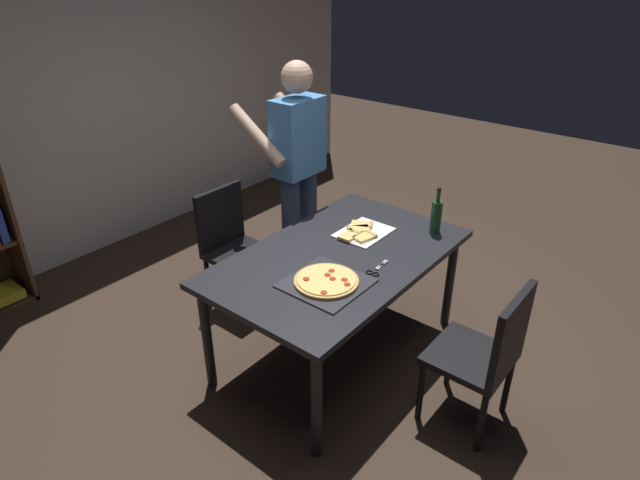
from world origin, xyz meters
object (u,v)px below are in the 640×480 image
chair_far_side (231,241)px  kitchen_scissors (376,270)px  pepperoni_pizza_on_tray (326,282)px  dining_table (339,264)px  person_serving_pizza (297,166)px  chair_near_camera (487,351)px  wine_bottle (436,216)px

chair_far_side → kitchen_scissors: bearing=-90.9°
chair_far_side → pepperoni_pizza_on_tray: chair_far_side is taller
dining_table → kitchen_scissors: bearing=-94.0°
person_serving_pizza → chair_near_camera: bearing=-105.8°
dining_table → pepperoni_pizza_on_tray: (-0.31, -0.14, 0.09)m
pepperoni_pizza_on_tray → wine_bottle: bearing=-10.2°
chair_near_camera → kitchen_scissors: bearing=91.6°
chair_near_camera → kitchen_scissors: (-0.02, 0.71, 0.24)m
chair_near_camera → wine_bottle: (0.63, 0.67, 0.36)m
dining_table → chair_near_camera: bearing=-90.0°
chair_near_camera → wine_bottle: bearing=46.9°
chair_near_camera → pepperoni_pizza_on_tray: bearing=110.1°
chair_far_side → kitchen_scissors: (-0.02, -1.27, 0.24)m
person_serving_pizza → pepperoni_pizza_on_tray: (-0.81, -0.91, -0.23)m
chair_near_camera → pepperoni_pizza_on_tray: 0.93m
wine_bottle → pepperoni_pizza_on_tray: bearing=169.8°
dining_table → pepperoni_pizza_on_tray: size_ratio=3.86×
person_serving_pizza → kitchen_scissors: bearing=-116.3°
dining_table → chair_far_side: size_ratio=1.81×
chair_far_side → person_serving_pizza: bearing=-23.9°
chair_far_side → wine_bottle: (0.63, -1.30, 0.36)m
chair_far_side → pepperoni_pizza_on_tray: size_ratio=2.13×
wine_bottle → chair_near_camera: bearing=-133.1°
chair_near_camera → wine_bottle: wine_bottle is taller
person_serving_pizza → wine_bottle: person_serving_pizza is taller
dining_table → chair_far_side: (0.00, 0.99, -0.17)m
dining_table → wine_bottle: bearing=-26.4°
person_serving_pizza → dining_table: bearing=-123.0°
person_serving_pizza → wine_bottle: (0.13, -1.08, -0.13)m
person_serving_pizza → wine_bottle: bearing=-83.0°
pepperoni_pizza_on_tray → kitchen_scissors: bearing=-25.4°
person_serving_pizza → kitchen_scissors: 1.19m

